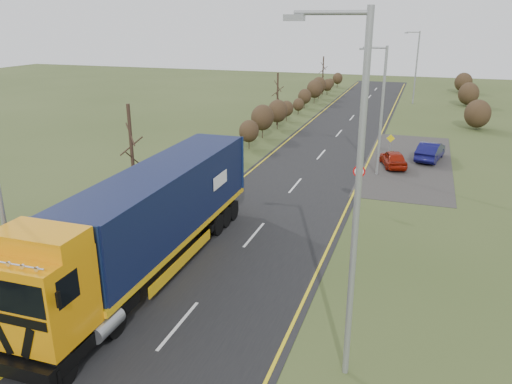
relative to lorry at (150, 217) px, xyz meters
The scene contains 13 objects.
ground 3.79m from the lorry, 15.18° to the left, with size 160.00×160.00×0.00m, color #35431D.
road 11.38m from the lorry, 75.41° to the left, with size 8.00×120.00×0.02m, color black.
layby 22.88m from the lorry, 65.87° to the left, with size 6.00×18.00×0.02m, color #302D2A.
lane_markings 11.09m from the lorry, 75.00° to the left, with size 7.52×116.00×0.01m.
hedgerow 9.26m from the lorry, 110.27° to the left, with size 2.24×102.04×6.05m.
lorry is the anchor object (origin of this frame).
car_red_hatchback 20.92m from the lorry, 66.57° to the left, with size 1.41×3.50×1.19m, color maroon.
car_blue_sedan 24.42m from the lorry, 63.81° to the left, with size 1.43×4.11×1.35m, color #0C0B40.
streetlight_near 9.82m from the lorry, 24.03° to the right, with size 2.17×0.21×10.27m.
streetlight_mid 18.57m from the lorry, 66.68° to the left, with size 1.79×0.18×8.38m.
streetlight_far 49.36m from the lorry, 80.16° to the left, with size 1.83×0.18×8.60m.
speed_sign 12.38m from the lorry, 55.50° to the left, with size 0.67×0.10×2.43m.
warning_board 23.77m from the lorry, 70.80° to the left, with size 0.62×0.11×1.62m.
Camera 1 is at (7.23, -17.02, 9.97)m, focal length 35.00 mm.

